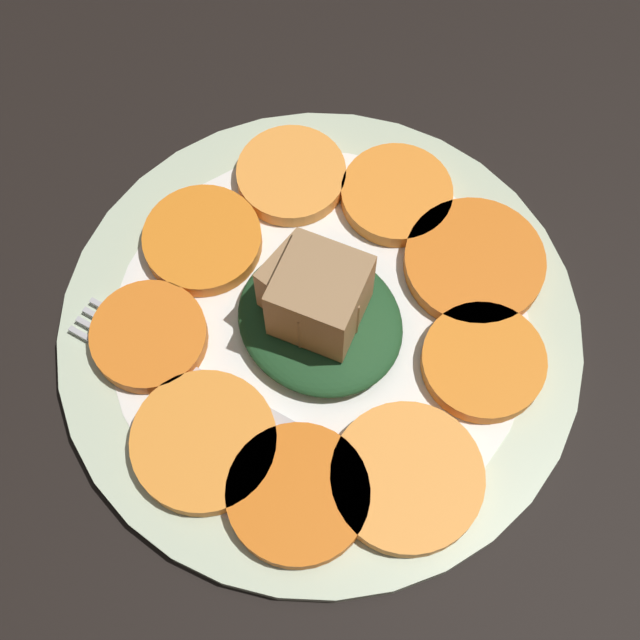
% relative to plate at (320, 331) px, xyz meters
% --- Properties ---
extents(table_slab, '(1.20, 1.20, 0.02)m').
position_rel_plate_xyz_m(table_slab, '(0.00, 0.00, -0.02)').
color(table_slab, black).
rests_on(table_slab, ground).
extents(plate, '(0.30, 0.30, 0.01)m').
position_rel_plate_xyz_m(plate, '(0.00, 0.00, 0.00)').
color(plate, beige).
rests_on(plate, table_slab).
extents(carrot_slice_0, '(0.08, 0.08, 0.01)m').
position_rel_plate_xyz_m(carrot_slice_0, '(0.09, -0.03, 0.01)').
color(carrot_slice_0, '#F9963A').
rests_on(carrot_slice_0, plate).
extents(carrot_slice_1, '(0.07, 0.07, 0.01)m').
position_rel_plate_xyz_m(carrot_slice_1, '(0.08, 0.04, 0.01)').
color(carrot_slice_1, orange).
rests_on(carrot_slice_1, plate).
extents(carrot_slice_2, '(0.08, 0.08, 0.01)m').
position_rel_plate_xyz_m(carrot_slice_2, '(0.04, 0.09, 0.01)').
color(carrot_slice_2, orange).
rests_on(carrot_slice_2, plate).
extents(carrot_slice_3, '(0.07, 0.07, 0.01)m').
position_rel_plate_xyz_m(carrot_slice_3, '(-0.02, 0.09, 0.01)').
color(carrot_slice_3, orange).
rests_on(carrot_slice_3, plate).
extents(carrot_slice_4, '(0.07, 0.07, 0.01)m').
position_rel_plate_xyz_m(carrot_slice_4, '(-0.08, 0.06, 0.01)').
color(carrot_slice_4, '#F99338').
rests_on(carrot_slice_4, plate).
extents(carrot_slice_5, '(0.07, 0.07, 0.01)m').
position_rel_plate_xyz_m(carrot_slice_5, '(-0.09, -0.01, 0.01)').
color(carrot_slice_5, orange).
rests_on(carrot_slice_5, plate).
extents(carrot_slice_6, '(0.06, 0.06, 0.01)m').
position_rel_plate_xyz_m(carrot_slice_6, '(-0.07, -0.07, 0.01)').
color(carrot_slice_6, orange).
rests_on(carrot_slice_6, plate).
extents(carrot_slice_7, '(0.08, 0.08, 0.01)m').
position_rel_plate_xyz_m(carrot_slice_7, '(-0.00, -0.09, 0.01)').
color(carrot_slice_7, orange).
rests_on(carrot_slice_7, plate).
extents(carrot_slice_8, '(0.07, 0.07, 0.01)m').
position_rel_plate_xyz_m(carrot_slice_8, '(0.06, -0.08, 0.01)').
color(carrot_slice_8, orange).
rests_on(carrot_slice_8, plate).
extents(center_pile, '(0.10, 0.09, 0.06)m').
position_rel_plate_xyz_m(center_pile, '(-0.00, -0.00, 0.03)').
color(center_pile, '#1E4723').
rests_on(center_pile, plate).
extents(fork, '(0.20, 0.06, 0.00)m').
position_rel_plate_xyz_m(fork, '(-0.01, -0.07, 0.01)').
color(fork, '#B2B2B7').
rests_on(fork, plate).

